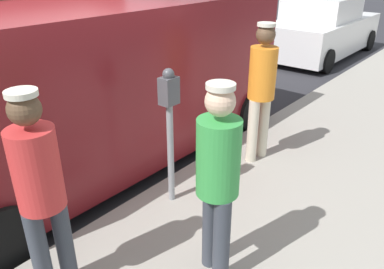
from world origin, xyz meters
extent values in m
plane|color=#2D2D33|center=(0.00, 0.00, 0.00)|extent=(80.00, 80.00, 0.00)
cylinder|color=gray|center=(1.35, 0.29, 0.72)|extent=(0.07, 0.07, 1.15)
cube|color=#4C4C51|center=(1.35, 0.29, 1.44)|extent=(0.14, 0.18, 0.28)
sphere|color=#47474C|center=(1.35, 0.29, 1.61)|extent=(0.12, 0.12, 0.12)
cylinder|color=#383D47|center=(2.47, -0.33, 0.56)|extent=(0.14, 0.14, 0.82)
cylinder|color=#383D47|center=(2.28, -0.22, 0.56)|extent=(0.14, 0.14, 0.82)
cylinder|color=green|center=(2.38, -0.27, 1.28)|extent=(0.34, 0.34, 0.62)
sphere|color=beige|center=(2.38, -0.27, 1.73)|extent=(0.22, 0.22, 0.22)
cylinder|color=silver|center=(2.38, -0.27, 1.85)|extent=(0.21, 0.21, 0.04)
cylinder|color=beige|center=(1.59, 1.86, 0.58)|extent=(0.14, 0.14, 0.86)
cylinder|color=beige|center=(1.56, 1.64, 0.58)|extent=(0.14, 0.14, 0.86)
cylinder|color=orange|center=(1.58, 1.75, 1.34)|extent=(0.34, 0.34, 0.65)
sphere|color=brown|center=(1.58, 1.75, 1.81)|extent=(0.23, 0.23, 0.23)
cylinder|color=silver|center=(1.58, 1.75, 1.93)|extent=(0.22, 0.22, 0.04)
cylinder|color=#383D47|center=(1.51, -1.36, 0.56)|extent=(0.14, 0.14, 0.83)
cylinder|color=#383D47|center=(1.49, -1.14, 0.56)|extent=(0.14, 0.14, 0.83)
cylinder|color=red|center=(1.50, -1.25, 1.29)|extent=(0.34, 0.34, 0.62)
sphere|color=brown|center=(1.50, -1.25, 1.74)|extent=(0.22, 0.22, 0.22)
cylinder|color=silver|center=(1.50, -1.25, 1.86)|extent=(0.21, 0.21, 0.04)
cube|color=maroon|center=(-0.15, 0.71, 1.17)|extent=(2.06, 5.22, 1.96)
cube|color=black|center=(-0.12, 3.16, 1.56)|extent=(1.84, 0.10, 0.88)
cylinder|color=black|center=(-1.08, 2.77, 0.34)|extent=(0.23, 0.68, 0.68)
cylinder|color=black|center=(0.82, 2.75, 0.34)|extent=(0.23, 0.68, 0.68)
cylinder|color=black|center=(0.78, -1.35, 0.34)|extent=(0.23, 0.68, 0.68)
cube|color=white|center=(-0.39, 8.52, 0.61)|extent=(1.82, 4.40, 0.89)
cube|color=white|center=(-0.39, 8.30, 1.35)|extent=(1.60, 1.98, 0.60)
cylinder|color=black|center=(-1.25, 10.17, 0.30)|extent=(0.22, 0.60, 0.60)
cylinder|color=black|center=(0.47, 10.17, 0.30)|extent=(0.22, 0.60, 0.60)
cylinder|color=black|center=(-1.25, 6.87, 0.30)|extent=(0.22, 0.60, 0.60)
cylinder|color=black|center=(0.47, 6.87, 0.30)|extent=(0.22, 0.60, 0.60)
camera|label=1|loc=(3.82, -2.32, 2.66)|focal=35.44mm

